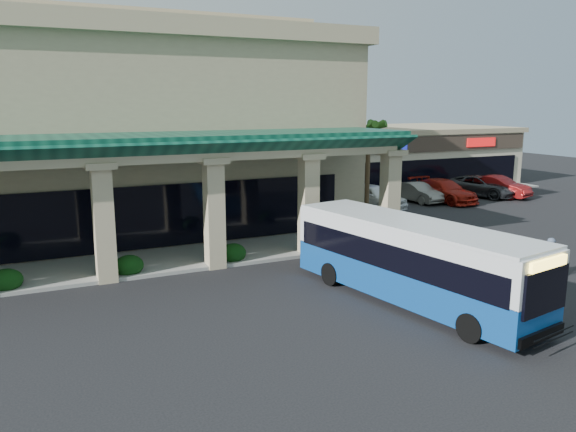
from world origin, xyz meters
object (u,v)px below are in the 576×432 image
transit_bus (411,262)px  car_white (417,192)px  car_gray (480,186)px  car_extra (498,186)px  car_silver (372,196)px  pedestrian (550,259)px  car_red (443,191)px

transit_bus → car_white: size_ratio=2.48×
car_gray → car_extra: (1.03, -0.75, 0.01)m
car_silver → car_extra: (11.26, 0.04, -0.05)m
transit_bus → pedestrian: (6.67, -0.31, -0.60)m
car_white → pedestrian: bearing=-116.1°
pedestrian → car_silver: (2.23, 15.96, -0.02)m
car_white → car_gray: size_ratio=0.74×
pedestrian → car_white: pedestrian is taller
transit_bus → car_red: transit_bus is taller
pedestrian → car_gray: (12.46, 16.75, -0.08)m
car_silver → car_red: 6.14m
transit_bus → car_gray: 25.23m
car_red → car_extra: bearing=-6.0°
car_silver → car_white: size_ratio=1.18×
car_gray → transit_bus: bearing=-161.4°
car_extra → car_gray: bearing=126.7°
car_gray → car_extra: size_ratio=1.17×
car_silver → car_white: 4.48m
car_gray → car_silver: bearing=162.3°
pedestrian → car_extra: size_ratio=0.36×
car_red → car_silver: bearing=176.3°
car_white → car_red: car_red is taller
car_silver → car_red: (6.14, 0.13, -0.05)m
car_white → car_extra: (6.86, -0.83, 0.10)m
car_red → car_gray: size_ratio=0.97×
car_white → car_extra: 6.91m
car_white → car_red: (1.74, -0.74, 0.10)m
car_red → transit_bus: bearing=-138.6°
pedestrian → car_silver: 16.11m
car_white → car_red: size_ratio=0.77×
car_extra → car_white: bearing=156.1°
pedestrian → car_gray: 20.87m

